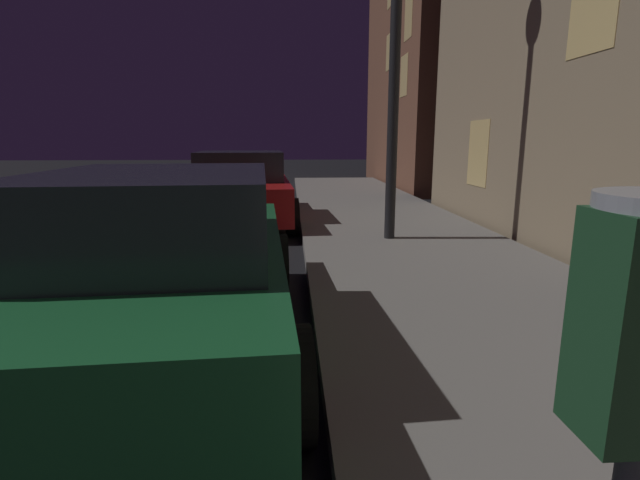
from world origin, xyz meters
The scene contains 3 objects.
car_green centered at (2.85, 2.35, 0.72)m, with size 2.17×4.23×1.43m.
car_red centered at (2.85, 8.16, 0.70)m, with size 2.24×4.16×1.43m.
building_far centered at (10.35, 16.10, 5.25)m, with size 6.12×8.44×10.50m.
Camera 1 is at (3.81, -1.18, 1.64)m, focal length 26.39 mm.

